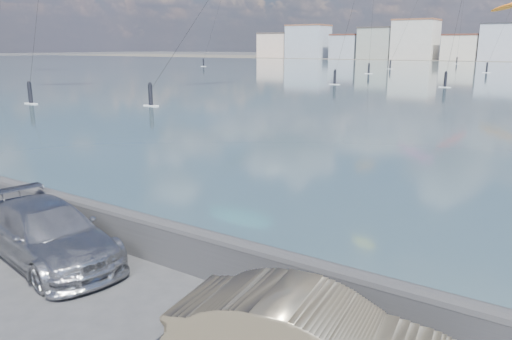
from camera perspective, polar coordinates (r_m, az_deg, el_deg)
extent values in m
plane|color=#333335|center=(10.03, -18.65, -16.20)|extent=(700.00, 700.00, 0.00)
cube|color=#28282B|center=(11.43, -7.94, -9.17)|extent=(400.00, 0.35, 0.90)
cylinder|color=#28282B|center=(11.26, -8.01, -7.06)|extent=(400.00, 0.36, 0.36)
cube|color=beige|center=(225.14, 2.39, 13.98)|extent=(14.00, 11.00, 10.00)
cube|color=#4C423D|center=(225.20, 2.41, 15.33)|extent=(14.28, 11.22, 0.60)
cube|color=#9EA8B7|center=(217.34, 5.98, 14.32)|extent=(16.00, 12.00, 13.00)
cube|color=brown|center=(217.49, 6.03, 16.11)|extent=(16.32, 12.24, 0.60)
cube|color=#9EA8B7|center=(209.55, 10.30, 13.64)|extent=(11.00, 10.00, 9.00)
cube|color=#562D23|center=(209.60, 10.35, 14.95)|extent=(11.22, 10.20, 0.60)
cube|color=gray|center=(204.55, 13.73, 13.82)|extent=(13.00, 11.00, 11.50)
cube|color=#383330|center=(204.66, 13.83, 15.51)|extent=(13.26, 11.22, 0.60)
cube|color=beige|center=(199.83, 17.75, 13.93)|extent=(15.00, 12.00, 14.00)
cube|color=brown|center=(200.04, 17.91, 16.02)|extent=(15.30, 12.24, 0.60)
cube|color=beige|center=(195.62, 22.42, 12.76)|extent=(12.00, 10.00, 8.50)
cube|color=#562D23|center=(195.66, 22.54, 14.09)|extent=(12.24, 10.20, 0.60)
cube|color=#B2B7C6|center=(193.16, 26.46, 12.88)|extent=(14.00, 11.00, 12.00)
cube|color=#2D2D33|center=(193.30, 26.67, 14.74)|extent=(14.28, 11.22, 0.60)
imported|color=#A4A5AC|center=(12.65, -22.66, -6.69)|extent=(5.00, 2.75, 1.37)
cube|color=white|center=(67.31, 8.96, 9.66)|extent=(1.40, 0.42, 0.08)
cylinder|color=black|center=(67.25, 8.99, 10.42)|extent=(0.36, 0.36, 1.70)
sphere|color=black|center=(67.20, 9.02, 11.19)|extent=(0.28, 0.28, 0.28)
ellipsoid|color=orange|center=(116.96, 27.26, 16.41)|extent=(8.51, 3.01, 3.32)
cube|color=white|center=(105.67, 24.83, 10.07)|extent=(1.40, 0.42, 0.08)
cylinder|color=black|center=(105.63, 24.89, 10.56)|extent=(0.36, 0.36, 1.70)
sphere|color=black|center=(105.60, 24.94, 11.04)|extent=(0.28, 0.28, 0.28)
cylinder|color=black|center=(111.13, 26.13, 13.73)|extent=(1.49, 11.53, 11.62)
cube|color=white|center=(43.31, -11.91, 7.22)|extent=(1.40, 0.42, 0.08)
cylinder|color=black|center=(43.22, -11.97, 8.41)|extent=(0.36, 0.36, 1.70)
sphere|color=black|center=(43.15, -12.03, 9.60)|extent=(0.28, 0.28, 0.28)
cylinder|color=black|center=(49.47, -6.36, 17.49)|extent=(1.87, 15.65, 13.46)
cube|color=white|center=(116.09, 15.06, 11.10)|extent=(1.40, 0.42, 0.08)
cylinder|color=black|center=(116.06, 15.09, 11.55)|extent=(0.36, 0.36, 1.70)
sphere|color=black|center=(116.03, 15.12, 11.99)|extent=(0.28, 0.28, 0.28)
cylinder|color=black|center=(122.98, 17.24, 16.38)|extent=(2.60, 15.29, 20.13)
cube|color=white|center=(154.11, 21.94, 11.18)|extent=(1.40, 0.42, 0.08)
cylinder|color=black|center=(154.08, 21.97, 11.51)|extent=(0.36, 0.36, 1.70)
sphere|color=black|center=(154.06, 22.00, 11.85)|extent=(0.28, 0.28, 0.28)
cylinder|color=black|center=(157.64, 22.43, 15.63)|extent=(1.17, 6.83, 21.90)
cube|color=white|center=(127.41, -6.02, 11.71)|extent=(1.40, 0.42, 0.08)
cylinder|color=black|center=(127.38, -6.03, 12.11)|extent=(0.36, 0.36, 1.70)
sphere|color=black|center=(127.36, -6.04, 12.52)|extent=(0.28, 0.28, 0.28)
cylinder|color=black|center=(132.16, -4.32, 17.88)|extent=(0.49, 12.12, 25.41)
cube|color=white|center=(48.20, -24.31, 6.95)|extent=(1.40, 0.42, 0.08)
cylinder|color=black|center=(48.12, -24.42, 8.01)|extent=(0.36, 0.36, 1.70)
sphere|color=black|center=(48.05, -24.53, 9.08)|extent=(0.28, 0.28, 0.28)
cube|color=white|center=(65.92, 20.77, 8.85)|extent=(1.40, 0.42, 0.08)
cylinder|color=black|center=(65.86, 20.83, 9.63)|extent=(0.36, 0.36, 1.70)
sphere|color=black|center=(65.81, 20.90, 10.41)|extent=(0.28, 0.28, 0.28)
cube|color=white|center=(95.10, 12.74, 10.70)|extent=(1.40, 0.42, 0.08)
cylinder|color=black|center=(95.06, 12.77, 11.25)|extent=(0.36, 0.36, 1.70)
sphere|color=black|center=(95.03, 12.80, 11.79)|extent=(0.28, 0.28, 0.28)
cylinder|color=black|center=(100.04, 13.16, 16.74)|extent=(3.44, 9.27, 18.12)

